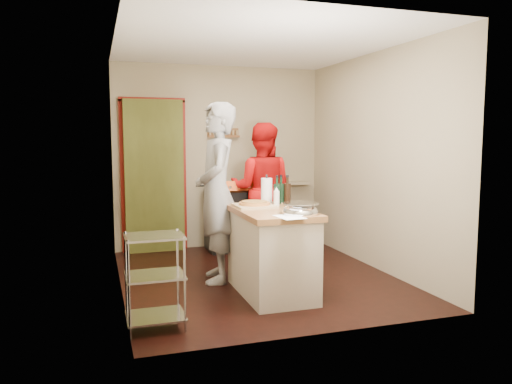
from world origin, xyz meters
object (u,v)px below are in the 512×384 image
island (272,249)px  person_red (261,189)px  stove (229,218)px  person_stripe (217,193)px  wire_shelving (155,277)px

island → person_red: bearing=75.0°
island → person_red: size_ratio=0.70×
stove → person_red: size_ratio=0.56×
stove → island: (-0.09, -2.06, 0.01)m
island → person_stripe: bearing=123.1°
person_stripe → wire_shelving: bearing=-25.2°
island → person_red: 1.81m
wire_shelving → island: island is taller
stove → wire_shelving: size_ratio=1.26×
stove → wire_shelving: bearing=-116.9°
person_stripe → person_red: bearing=149.7°
wire_shelving → island: (1.24, 0.56, 0.02)m
stove → person_red: (0.36, -0.36, 0.44)m
wire_shelving → island: bearing=24.5°
wire_shelving → person_stripe: person_stripe is taller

